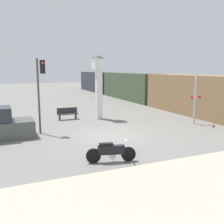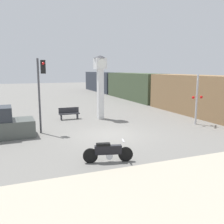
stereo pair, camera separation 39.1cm
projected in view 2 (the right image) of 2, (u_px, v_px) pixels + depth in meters
ground_plane at (110, 135)px, 15.03m from camera, size 120.00×120.00×0.00m
sidewalk_strip at (206, 198)px, 7.54m from camera, size 36.00×6.00×0.10m
motorcycle at (108, 152)px, 10.54m from camera, size 2.09×0.71×0.94m
clock_tower at (100, 78)px, 19.41m from camera, size 1.01×1.01×4.95m
freight_train at (134, 86)px, 32.89m from camera, size 2.80×37.57×3.40m
traffic_light at (41, 83)px, 14.97m from camera, size 0.50×0.35×4.54m
railroad_crossing_signal at (197, 97)px, 17.60m from camera, size 0.90×0.82×3.54m
bench at (69, 113)px, 19.65m from camera, size 1.60×0.44×0.92m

